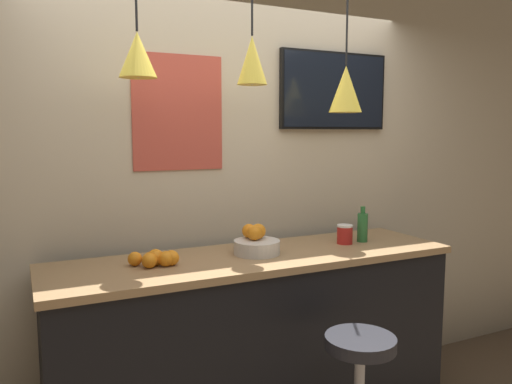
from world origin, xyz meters
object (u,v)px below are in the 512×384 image
object	(u,v)px
mounted_tv	(334,91)
fruit_bowl	(256,243)
spread_jar	(345,234)
juice_bottle	(362,227)

from	to	relation	value
mounted_tv	fruit_bowl	bearing A→B (deg)	-154.69
fruit_bowl	spread_jar	xyz separation A→B (m)	(0.59, -0.01, -0.00)
spread_jar	mounted_tv	size ratio (longest dim) A/B	0.14
spread_jar	juice_bottle	bearing A→B (deg)	0.00
fruit_bowl	mounted_tv	xyz separation A→B (m)	(0.75, 0.35, 0.89)
fruit_bowl	mounted_tv	size ratio (longest dim) A/B	0.32
juice_bottle	spread_jar	bearing A→B (deg)	180.00
fruit_bowl	mounted_tv	distance (m)	1.21
juice_bottle	mounted_tv	world-z (taller)	mounted_tv
juice_bottle	mounted_tv	bearing A→B (deg)	86.61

